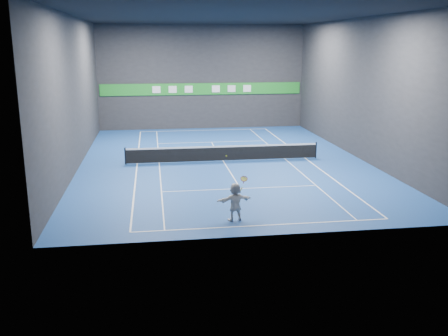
{
  "coord_description": "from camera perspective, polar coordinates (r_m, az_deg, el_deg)",
  "views": [
    {
      "loc": [
        -4.45,
        -31.05,
        7.37
      ],
      "look_at": [
        -1.08,
        -7.81,
        1.5
      ],
      "focal_mm": 40.0,
      "sensor_mm": 36.0,
      "label": 1
    }
  ],
  "objects": [
    {
      "name": "tennis_net",
      "position": [
        32.1,
        -0.1,
        1.75
      ],
      "size": [
        12.5,
        0.1,
        1.07
      ],
      "color": "black",
      "rests_on": "ground"
    },
    {
      "name": "wall_back",
      "position": [
        44.37,
        -2.52,
        10.31
      ],
      "size": [
        18.0,
        0.1,
        9.0
      ],
      "primitive_type": "cube",
      "color": "#262629",
      "rests_on": "ground"
    },
    {
      "name": "player",
      "position": [
        21.25,
        1.28,
        -3.89
      ],
      "size": [
        1.61,
        0.79,
        1.66
      ],
      "primitive_type": "imported",
      "rotation": [
        0.0,
        0.0,
        3.35
      ],
      "color": "silver",
      "rests_on": "ground"
    },
    {
      "name": "sideline_doubles_right",
      "position": [
        33.43,
        9.26,
        1.11
      ],
      "size": [
        0.08,
        23.78,
        0.01
      ],
      "primitive_type": "cube",
      "color": "white",
      "rests_on": "ground"
    },
    {
      "name": "wall_front",
      "position": [
        18.81,
        5.55,
        5.19
      ],
      "size": [
        18.0,
        0.1,
        9.0
      ],
      "primitive_type": "cube",
      "color": "#262629",
      "rests_on": "ground"
    },
    {
      "name": "sideline_doubles_left",
      "position": [
        31.93,
        -9.9,
        0.48
      ],
      "size": [
        0.08,
        23.78,
        0.01
      ],
      "primitive_type": "cube",
      "color": "white",
      "rests_on": "ground"
    },
    {
      "name": "service_line_near",
      "position": [
        26.11,
        1.9,
        -2.36
      ],
      "size": [
        8.23,
        0.06,
        0.01
      ],
      "primitive_type": "cube",
      "color": "white",
      "rests_on": "ground"
    },
    {
      "name": "tennis_racket",
      "position": [
        21.09,
        2.27,
        -1.39
      ],
      "size": [
        0.4,
        0.33,
        0.7
      ],
      "color": "#AE2012",
      "rests_on": "player"
    },
    {
      "name": "baseline_far",
      "position": [
        43.8,
        -2.31,
        4.33
      ],
      "size": [
        10.98,
        0.08,
        0.01
      ],
      "primitive_type": "cube",
      "color": "white",
      "rests_on": "ground"
    },
    {
      "name": "wall_right",
      "position": [
        33.96,
        15.29,
        8.69
      ],
      "size": [
        0.1,
        26.0,
        9.0
      ],
      "primitive_type": "cube",
      "color": "#262629",
      "rests_on": "ground"
    },
    {
      "name": "sponsor_banner",
      "position": [
        44.38,
        -2.5,
        9.01
      ],
      "size": [
        17.64,
        0.11,
        1.0
      ],
      "color": "#1D8726",
      "rests_on": "wall_back"
    },
    {
      "name": "wall_left",
      "position": [
        31.51,
        -16.7,
        8.22
      ],
      "size": [
        0.1,
        26.0,
        9.0
      ],
      "primitive_type": "cube",
      "color": "#262629",
      "rests_on": "ground"
    },
    {
      "name": "sideline_singles_left",
      "position": [
        31.91,
        -7.42,
        0.56
      ],
      "size": [
        0.06,
        23.78,
        0.01
      ],
      "primitive_type": "cube",
      "color": "white",
      "rests_on": "ground"
    },
    {
      "name": "baseline_near",
      "position": [
        21.01,
        4.55,
        -6.54
      ],
      "size": [
        10.98,
        0.08,
        0.01
      ],
      "primitive_type": "cube",
      "color": "white",
      "rests_on": "ground"
    },
    {
      "name": "tennis_ball",
      "position": [
        20.86,
        0.27,
        1.39
      ],
      "size": [
        0.07,
        0.07,
        0.07
      ],
      "primitive_type": "sphere",
      "color": "#BCD824",
      "rests_on": "player"
    },
    {
      "name": "ground",
      "position": [
        32.22,
        -0.1,
        0.81
      ],
      "size": [
        26.0,
        26.0,
        0.0
      ],
      "primitive_type": "plane",
      "color": "navy",
      "rests_on": "ground"
    },
    {
      "name": "sideline_singles_right",
      "position": [
        33.04,
        6.98,
        1.04
      ],
      "size": [
        0.06,
        23.78,
        0.01
      ],
      "primitive_type": "cube",
      "color": "white",
      "rests_on": "ground"
    },
    {
      "name": "service_line_far",
      "position": [
        38.43,
        -1.45,
        2.97
      ],
      "size": [
        8.23,
        0.06,
        0.01
      ],
      "primitive_type": "cube",
      "color": "white",
      "rests_on": "ground"
    },
    {
      "name": "ceiling",
      "position": [
        31.41,
        -0.1,
        17.0
      ],
      "size": [
        26.0,
        26.0,
        0.0
      ],
      "primitive_type": "plane",
      "color": "black",
      "rests_on": "ground"
    },
    {
      "name": "center_service_line",
      "position": [
        32.22,
        -0.1,
        0.81
      ],
      "size": [
        0.06,
        12.8,
        0.01
      ],
      "primitive_type": "cube",
      "color": "white",
      "rests_on": "ground"
    }
  ]
}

